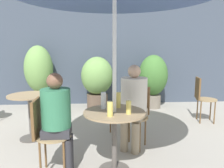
% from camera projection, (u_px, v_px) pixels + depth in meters
% --- Properties ---
extents(storefront_wall, '(10.00, 0.06, 3.00)m').
position_uv_depth(storefront_wall, '(97.00, 45.00, 5.49)').
color(storefront_wall, '#3D4756').
rests_on(storefront_wall, ground_plane).
extents(cafe_table_near, '(0.70, 0.70, 0.71)m').
position_uv_depth(cafe_table_near, '(114.00, 126.00, 2.48)').
color(cafe_table_near, '#514C47').
rests_on(cafe_table_near, ground_plane).
extents(cafe_table_far, '(0.65, 0.65, 0.71)m').
position_uv_depth(cafe_table_far, '(30.00, 106.00, 3.38)').
color(cafe_table_far, '#514C47').
rests_on(cafe_table_far, ground_plane).
extents(bistro_chair_0, '(0.43, 0.44, 0.87)m').
position_uv_depth(bistro_chair_0, '(137.00, 110.00, 3.17)').
color(bistro_chair_0, '#997F56').
rests_on(bistro_chair_0, ground_plane).
extents(bistro_chair_1, '(0.39, 0.39, 0.87)m').
position_uv_depth(bistro_chair_1, '(45.00, 129.00, 2.42)').
color(bistro_chair_1, '#997F56').
rests_on(bistro_chair_1, ground_plane).
extents(bistro_chair_3, '(0.43, 0.42, 0.87)m').
position_uv_depth(bistro_chair_3, '(125.00, 102.00, 3.68)').
color(bistro_chair_3, '#997F56').
rests_on(bistro_chair_3, ground_plane).
extents(bistro_chair_4, '(0.41, 0.39, 0.87)m').
position_uv_depth(bistro_chair_4, '(202.00, 95.00, 4.20)').
color(bistro_chair_4, '#997F56').
rests_on(bistro_chair_4, ground_plane).
extents(seated_person_0, '(0.44, 0.45, 1.20)m').
position_uv_depth(seated_person_0, '(133.00, 100.00, 3.01)').
color(seated_person_0, gray).
rests_on(seated_person_0, ground_plane).
extents(seated_person_1, '(0.33, 0.32, 1.15)m').
position_uv_depth(seated_person_1, '(58.00, 115.00, 2.40)').
color(seated_person_1, '#2D2D33').
rests_on(seated_person_1, ground_plane).
extents(beer_glass_0, '(0.06, 0.06, 0.15)m').
position_uv_depth(beer_glass_0, '(129.00, 107.00, 2.35)').
color(beer_glass_0, '#DBC65B').
rests_on(beer_glass_0, cafe_table_near).
extents(beer_glass_1, '(0.06, 0.06, 0.19)m').
position_uv_depth(beer_glass_1, '(118.00, 100.00, 2.60)').
color(beer_glass_1, '#DBC65B').
rests_on(beer_glass_1, cafe_table_near).
extents(beer_glass_2, '(0.06, 0.06, 0.20)m').
position_uv_depth(beer_glass_2, '(104.00, 100.00, 2.56)').
color(beer_glass_2, silver).
rests_on(beer_glass_2, cafe_table_near).
extents(beer_glass_3, '(0.06, 0.06, 0.16)m').
position_uv_depth(beer_glass_3, '(110.00, 109.00, 2.27)').
color(beer_glass_3, '#DBC65B').
rests_on(beer_glass_3, cafe_table_near).
extents(potted_plant_0, '(0.66, 0.66, 1.49)m').
position_uv_depth(potted_plant_0, '(39.00, 72.00, 5.17)').
color(potted_plant_0, slate).
rests_on(potted_plant_0, ground_plane).
extents(potted_plant_1, '(0.75, 0.75, 1.23)m').
position_uv_depth(potted_plant_1, '(97.00, 79.00, 5.14)').
color(potted_plant_1, brown).
rests_on(potted_plant_1, ground_plane).
extents(potted_plant_2, '(0.68, 0.68, 1.27)m').
position_uv_depth(potted_plant_2, '(153.00, 78.00, 5.20)').
color(potted_plant_2, slate).
rests_on(potted_plant_2, ground_plane).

